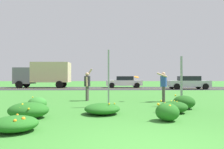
{
  "coord_description": "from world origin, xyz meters",
  "views": [
    {
      "loc": [
        -0.72,
        -3.55,
        1.29
      ],
      "look_at": [
        -0.56,
        7.09,
        1.45
      ],
      "focal_mm": 32.97,
      "sensor_mm": 36.0,
      "label": 1
    }
  ],
  "objects": [
    {
      "name": "person_thrower_dark_shirt",
      "position": [
        -1.92,
        7.89,
        0.95
      ],
      "size": [
        0.45,
        0.51,
        1.8
      ],
      "color": "#232328",
      "rests_on": "ground"
    },
    {
      "name": "daylily_clump_near_camera",
      "position": [
        -3.26,
        2.99,
        0.25
      ],
      "size": [
        1.26,
        1.03,
        0.5
      ],
      "color": "#23661E",
      "rests_on": "ground"
    },
    {
      "name": "daylily_clump_front_right",
      "position": [
        1.01,
        2.52,
        0.27
      ],
      "size": [
        0.7,
        0.67,
        0.54
      ],
      "color": "#23661E",
      "rests_on": "ground"
    },
    {
      "name": "highway_center_stripe",
      "position": [
        0.0,
        20.9,
        0.01
      ],
      "size": [
        120.0,
        0.16,
        0.0
      ],
      "primitive_type": "cube",
      "color": "yellow",
      "rests_on": "ground"
    },
    {
      "name": "car_silver_center_left",
      "position": [
        8.14,
        19.25,
        0.74
      ],
      "size": [
        4.5,
        2.0,
        1.45
      ],
      "color": "#B7BABF",
      "rests_on": "ground"
    },
    {
      "name": "highway_strip",
      "position": [
        0.0,
        20.9,
        0.0
      ],
      "size": [
        120.0,
        7.35,
        0.01
      ],
      "primitive_type": "cube",
      "color": "#2D2D30",
      "rests_on": "ground"
    },
    {
      "name": "daylily_clump_front_left",
      "position": [
        -0.95,
        3.71,
        0.19
      ],
      "size": [
        1.25,
        1.25,
        0.42
      ],
      "color": "#23661E",
      "rests_on": "ground"
    },
    {
      "name": "ground_plane",
      "position": [
        0.0,
        10.45,
        0.0
      ],
      "size": [
        120.0,
        120.0,
        0.0
      ],
      "primitive_type": "plane",
      "color": "#387A2D"
    },
    {
      "name": "daylily_clump_front_center",
      "position": [
        -3.61,
        4.8,
        0.25
      ],
      "size": [
        0.74,
        0.74,
        0.51
      ],
      "color": "#337F2D",
      "rests_on": "ground"
    },
    {
      "name": "daylily_clump_mid_left",
      "position": [
        1.63,
        3.9,
        0.21
      ],
      "size": [
        1.02,
        0.92,
        0.47
      ],
      "color": "#1E5619",
      "rests_on": "ground"
    },
    {
      "name": "sign_post_near_path",
      "position": [
        -0.73,
        5.42,
        1.25
      ],
      "size": [
        0.07,
        0.1,
        2.5
      ],
      "color": "#93969B",
      "rests_on": "ground"
    },
    {
      "name": "daylily_clump_mid_center",
      "position": [
        2.39,
        4.91,
        0.27
      ],
      "size": [
        0.88,
        0.91,
        0.56
      ],
      "color": "#1E5619",
      "rests_on": "ground"
    },
    {
      "name": "sign_post_by_roadside",
      "position": [
        2.58,
        5.73,
        1.13
      ],
      "size": [
        0.07,
        0.1,
        2.26
      ],
      "color": "#93969B",
      "rests_on": "ground"
    },
    {
      "name": "person_catcher_blue_shirt",
      "position": [
        2.19,
        7.34,
        0.94
      ],
      "size": [
        0.57,
        0.51,
        1.58
      ],
      "color": "#2D4C9E",
      "rests_on": "ground"
    },
    {
      "name": "daylily_clump_mid_right",
      "position": [
        -2.96,
        1.38,
        0.19
      ],
      "size": [
        1.08,
        0.98,
        0.39
      ],
      "color": "#23661E",
      "rests_on": "ground"
    },
    {
      "name": "frisbee_orange",
      "position": [
        0.77,
        7.54,
        1.32
      ],
      "size": [
        0.28,
        0.26,
        0.15
      ],
      "color": "orange"
    },
    {
      "name": "car_white_center_right",
      "position": [
        1.21,
        22.56,
        0.74
      ],
      "size": [
        4.5,
        2.0,
        1.45
      ],
      "color": "silver",
      "rests_on": "ground"
    },
    {
      "name": "box_truck_gray",
      "position": [
        -8.92,
        22.56,
        1.8
      ],
      "size": [
        6.7,
        2.46,
        3.2
      ],
      "color": "slate",
      "rests_on": "ground"
    }
  ]
}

